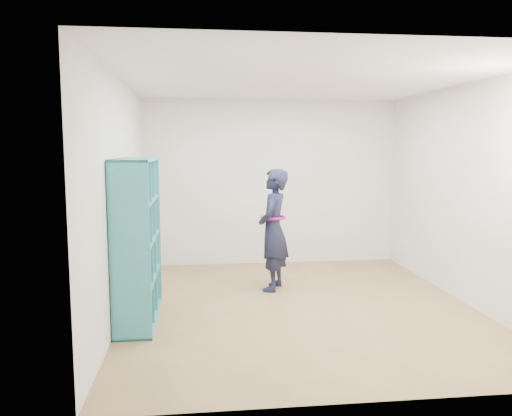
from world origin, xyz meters
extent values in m
plane|color=brown|center=(0.00, 0.00, 0.00)|extent=(4.50, 4.50, 0.00)
plane|color=white|center=(0.00, 0.00, 2.60)|extent=(4.50, 4.50, 0.00)
cube|color=silver|center=(-2.00, 0.00, 1.30)|extent=(0.02, 4.50, 2.60)
cube|color=silver|center=(2.00, 0.00, 1.30)|extent=(0.02, 4.50, 2.60)
cube|color=silver|center=(0.00, 2.25, 1.30)|extent=(4.00, 0.02, 2.60)
cube|color=silver|center=(0.00, -2.25, 1.30)|extent=(4.00, 0.02, 2.60)
cube|color=teal|center=(-1.80, -0.87, 0.87)|extent=(0.38, 0.03, 1.74)
cube|color=teal|center=(-1.80, 0.40, 0.87)|extent=(0.38, 0.03, 1.74)
cube|color=teal|center=(-1.80, -0.23, 0.01)|extent=(0.38, 1.30, 0.03)
cube|color=teal|center=(-1.80, -0.23, 1.72)|extent=(0.38, 1.30, 0.03)
cube|color=teal|center=(-1.98, -0.23, 0.87)|extent=(0.03, 1.30, 1.74)
cube|color=teal|center=(-1.80, -0.44, 0.87)|extent=(0.35, 0.03, 1.68)
cube|color=teal|center=(-1.80, -0.02, 0.87)|extent=(0.35, 0.03, 1.68)
cube|color=teal|center=(-1.80, -0.23, 0.45)|extent=(0.35, 1.25, 0.03)
cube|color=teal|center=(-1.80, -0.23, 0.87)|extent=(0.35, 1.25, 0.03)
cube|color=teal|center=(-1.80, -0.23, 1.29)|extent=(0.35, 1.25, 0.03)
cube|color=beige|center=(-1.78, -0.66, 0.07)|extent=(0.24, 0.15, 0.06)
cube|color=black|center=(-1.77, -0.71, 0.58)|extent=(0.20, 0.17, 0.24)
cube|color=maroon|center=(-1.77, -0.71, 1.02)|extent=(0.20, 0.17, 0.28)
cube|color=silver|center=(-1.78, -0.66, 1.33)|extent=(0.24, 0.15, 0.06)
cube|color=navy|center=(-1.77, -0.30, 0.17)|extent=(0.20, 0.17, 0.26)
cube|color=brown|center=(-1.77, -0.30, 0.60)|extent=(0.20, 0.17, 0.28)
cube|color=#BFB28C|center=(-1.78, -0.24, 0.91)|extent=(0.24, 0.15, 0.06)
cube|color=#26594C|center=(-1.77, -0.30, 1.46)|extent=(0.20, 0.17, 0.32)
cube|color=beige|center=(-1.77, 0.12, 0.19)|extent=(0.20, 0.17, 0.31)
cube|color=black|center=(-1.78, 0.18, 0.51)|extent=(0.24, 0.15, 0.09)
cube|color=maroon|center=(-1.77, 0.12, 1.00)|extent=(0.20, 0.17, 0.24)
cube|color=silver|center=(-1.77, 0.12, 1.42)|extent=(0.20, 0.17, 0.23)
imported|color=black|center=(-0.19, 0.74, 0.79)|extent=(0.56, 0.67, 1.58)
torus|color=#A60C71|center=(-0.19, 0.74, 0.95)|extent=(0.42, 0.42, 0.04)
cube|color=silver|center=(-0.30, 0.86, 0.90)|extent=(0.04, 0.11, 0.14)
cube|color=black|center=(-0.30, 0.86, 0.90)|extent=(0.03, 0.10, 0.13)
camera|label=1|loc=(-1.15, -5.57, 1.85)|focal=35.00mm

